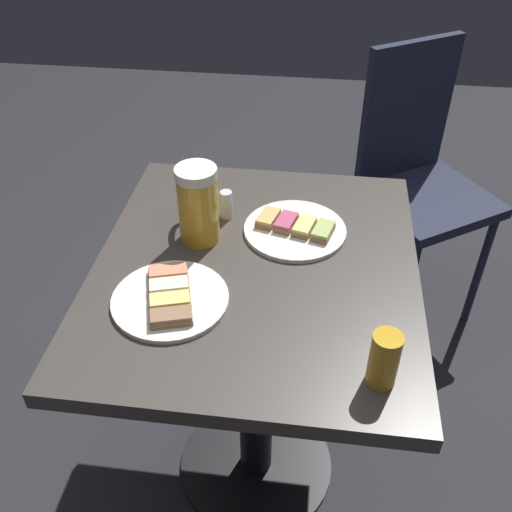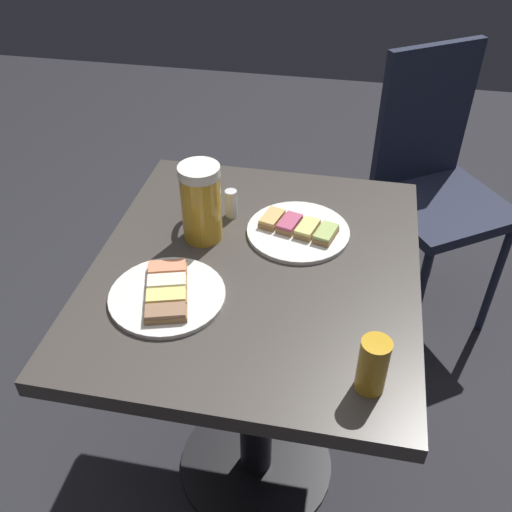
{
  "view_description": "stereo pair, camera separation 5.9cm",
  "coord_description": "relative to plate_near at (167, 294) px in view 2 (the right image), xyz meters",
  "views": [
    {
      "loc": [
        0.12,
        -0.92,
        1.53
      ],
      "look_at": [
        0.0,
        0.0,
        0.79
      ],
      "focal_mm": 40.1,
      "sensor_mm": 36.0,
      "label": 1
    },
    {
      "loc": [
        0.18,
        -0.91,
        1.53
      ],
      "look_at": [
        0.0,
        0.0,
        0.79
      ],
      "focal_mm": 40.1,
      "sensor_mm": 36.0,
      "label": 2
    }
  ],
  "objects": [
    {
      "name": "plate_near",
      "position": [
        0.0,
        0.0,
        0.0
      ],
      "size": [
        0.23,
        0.23,
        0.03
      ],
      "color": "white",
      "rests_on": "cafe_table"
    },
    {
      "name": "salt_shaker",
      "position": [
        0.06,
        0.3,
        0.02
      ],
      "size": [
        0.03,
        0.03,
        0.07
      ],
      "primitive_type": "cylinder",
      "color": "silver",
      "rests_on": "cafe_table"
    },
    {
      "name": "ground_plane",
      "position": [
        0.15,
        0.14,
        -0.78
      ],
      "size": [
        6.0,
        6.0,
        0.0
      ],
      "primitive_type": "plane",
      "color": "#28282D"
    },
    {
      "name": "plate_far",
      "position": [
        0.22,
        0.26,
        -0.0
      ],
      "size": [
        0.23,
        0.23,
        0.03
      ],
      "color": "white",
      "rests_on": "cafe_table"
    },
    {
      "name": "beer_glass_small",
      "position": [
        0.4,
        -0.14,
        0.04
      ],
      "size": [
        0.05,
        0.05,
        0.11
      ],
      "primitive_type": "cylinder",
      "color": "gold",
      "rests_on": "cafe_table"
    },
    {
      "name": "cafe_chair",
      "position": [
        0.59,
        0.94,
        -0.22
      ],
      "size": [
        0.53,
        0.53,
        0.96
      ],
      "rotation": [
        0.0,
        0.0,
        -2.55
      ],
      "color": "#1E2338",
      "rests_on": "ground_plane"
    },
    {
      "name": "cafe_table",
      "position": [
        0.15,
        0.14,
        -0.18
      ],
      "size": [
        0.68,
        0.77,
        0.77
      ],
      "color": "black",
      "rests_on": "ground_plane"
    },
    {
      "name": "beer_mug",
      "position": [
        0.01,
        0.21,
        0.08
      ],
      "size": [
        0.1,
        0.14,
        0.18
      ],
      "color": "gold",
      "rests_on": "cafe_table"
    }
  ]
}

